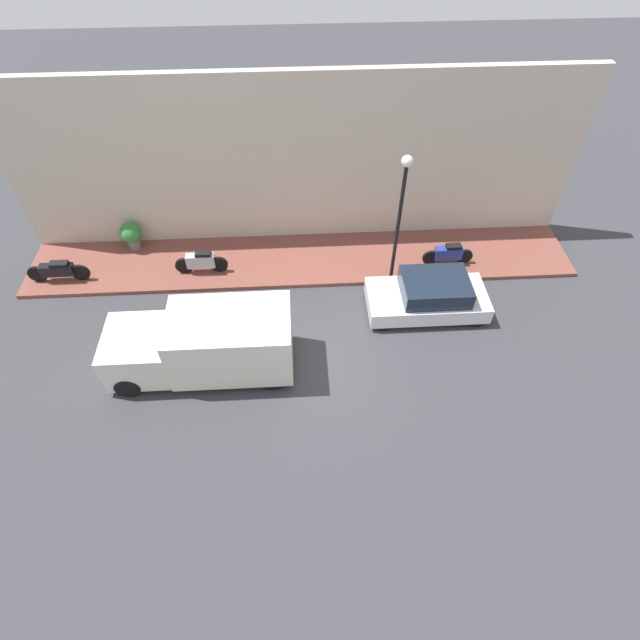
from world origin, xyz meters
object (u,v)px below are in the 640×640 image
Objects in this scene: scooter_silver at (201,262)px; potted_plant at (131,234)px; parked_car at (429,296)px; delivery_van at (203,344)px; motorcycle_blue at (449,254)px; streetlamp at (401,202)px; motorcycle_black at (58,271)px.

scooter_silver is 3.02m from potted_plant.
parked_car is 0.73× the size of delivery_van.
scooter_silver reaches higher than motorcycle_blue.
parked_car is at bearing -74.48° from delivery_van.
potted_plant is (2.14, 9.18, -2.47)m from streetlamp.
streetlamp reaches higher than parked_car.
parked_car is 2.39m from motorcycle_blue.
motorcycle_black is at bearing 90.52° from motorcycle_blue.
delivery_van reaches higher than scooter_silver.
parked_car is 2.12× the size of scooter_silver.
scooter_silver is 7.08m from streetlamp.
motorcycle_blue is 1.68× the size of potted_plant.
potted_plant is at bearing 29.82° from delivery_van.
motorcycle_blue is 0.39× the size of streetlamp.
delivery_van is 4.13m from scooter_silver.
delivery_van is 2.54× the size of motorcycle_black.
motorcycle_black is 1.16× the size of motorcycle_blue.
motorcycle_blue is 0.99× the size of scooter_silver.
motorcycle_black is 4.82m from scooter_silver.
delivery_van is 2.90× the size of scooter_silver.
parked_car is at bearing -105.89° from scooter_silver.
parked_car is 7.81m from scooter_silver.
scooter_silver is (0.04, 8.65, 0.03)m from motorcycle_blue.
delivery_van is at bearing 105.52° from parked_car.
potted_plant is at bearing 82.32° from motorcycle_blue.
delivery_van is 1.14× the size of streetlamp.
delivery_van reaches higher than potted_plant.
scooter_silver is 0.39× the size of streetlamp.
streetlamp reaches higher than scooter_silver.
potted_plant is (1.64, -2.19, 0.17)m from motorcycle_black.
streetlamp reaches higher than delivery_van.
scooter_silver is at bearing -88.08° from motorcycle_black.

